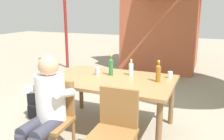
{
  "coord_description": "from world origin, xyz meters",
  "views": [
    {
      "loc": [
        1.18,
        -2.88,
        1.65
      ],
      "look_at": [
        0.0,
        0.0,
        0.86
      ],
      "focal_mm": 38.25,
      "sensor_mm": 36.0,
      "label": 1
    }
  ],
  "objects_px": {
    "chair_near_left": "(53,115)",
    "bottle_amber": "(158,73)",
    "cup_steel": "(97,71)",
    "cup_white": "(170,75)",
    "person_in_white_shirt": "(46,105)",
    "chair_near_right": "(115,127)",
    "bottle_green": "(111,66)",
    "dining_table": "(112,84)",
    "bottle_clear": "(131,68)",
    "brick_kiosk": "(162,21)",
    "backpack_by_near_side": "(39,105)"
  },
  "relations": [
    {
      "from": "backpack_by_near_side",
      "to": "cup_steel",
      "type": "bearing_deg",
      "value": 13.69
    },
    {
      "from": "bottle_clear",
      "to": "chair_near_left",
      "type": "bearing_deg",
      "value": -117.77
    },
    {
      "from": "dining_table",
      "to": "person_in_white_shirt",
      "type": "relative_size",
      "value": 1.41
    },
    {
      "from": "dining_table",
      "to": "bottle_amber",
      "type": "distance_m",
      "value": 0.65
    },
    {
      "from": "chair_near_left",
      "to": "bottle_green",
      "type": "xyz_separation_m",
      "value": [
        0.3,
        0.98,
        0.38
      ]
    },
    {
      "from": "chair_near_left",
      "to": "brick_kiosk",
      "type": "height_order",
      "value": "brick_kiosk"
    },
    {
      "from": "brick_kiosk",
      "to": "person_in_white_shirt",
      "type": "bearing_deg",
      "value": -93.17
    },
    {
      "from": "cup_steel",
      "to": "backpack_by_near_side",
      "type": "distance_m",
      "value": 1.11
    },
    {
      "from": "bottle_green",
      "to": "cup_steel",
      "type": "height_order",
      "value": "bottle_green"
    },
    {
      "from": "bottle_amber",
      "to": "backpack_by_near_side",
      "type": "distance_m",
      "value": 1.92
    },
    {
      "from": "dining_table",
      "to": "bottle_green",
      "type": "relative_size",
      "value": 5.46
    },
    {
      "from": "chair_near_right",
      "to": "backpack_by_near_side",
      "type": "xyz_separation_m",
      "value": [
        -1.56,
        0.71,
        -0.28
      ]
    },
    {
      "from": "person_in_white_shirt",
      "to": "backpack_by_near_side",
      "type": "relative_size",
      "value": 2.76
    },
    {
      "from": "bottle_clear",
      "to": "cup_white",
      "type": "distance_m",
      "value": 0.54
    },
    {
      "from": "chair_near_right",
      "to": "bottle_clear",
      "type": "relative_size",
      "value": 3.69
    },
    {
      "from": "person_in_white_shirt",
      "to": "brick_kiosk",
      "type": "relative_size",
      "value": 0.46
    },
    {
      "from": "cup_white",
      "to": "backpack_by_near_side",
      "type": "relative_size",
      "value": 0.22
    },
    {
      "from": "dining_table",
      "to": "chair_near_left",
      "type": "relative_size",
      "value": 1.91
    },
    {
      "from": "bottle_green",
      "to": "backpack_by_near_side",
      "type": "bearing_deg",
      "value": -166.2
    },
    {
      "from": "chair_near_left",
      "to": "bottle_clear",
      "type": "distance_m",
      "value": 1.27
    },
    {
      "from": "bottle_clear",
      "to": "bottle_green",
      "type": "bearing_deg",
      "value": -159.33
    },
    {
      "from": "chair_near_right",
      "to": "person_in_white_shirt",
      "type": "relative_size",
      "value": 0.74
    },
    {
      "from": "dining_table",
      "to": "brick_kiosk",
      "type": "bearing_deg",
      "value": 91.45
    },
    {
      "from": "cup_steel",
      "to": "cup_white",
      "type": "height_order",
      "value": "cup_steel"
    },
    {
      "from": "chair_near_left",
      "to": "bottle_amber",
      "type": "relative_size",
      "value": 3.05
    },
    {
      "from": "person_in_white_shirt",
      "to": "cup_white",
      "type": "relative_size",
      "value": 12.57
    },
    {
      "from": "chair_near_left",
      "to": "cup_white",
      "type": "distance_m",
      "value": 1.62
    },
    {
      "from": "bottle_clear",
      "to": "backpack_by_near_side",
      "type": "relative_size",
      "value": 0.55
    },
    {
      "from": "cup_steel",
      "to": "chair_near_left",
      "type": "bearing_deg",
      "value": -96.84
    },
    {
      "from": "person_in_white_shirt",
      "to": "backpack_by_near_side",
      "type": "distance_m",
      "value": 1.24
    },
    {
      "from": "bottle_clear",
      "to": "cup_steel",
      "type": "xyz_separation_m",
      "value": [
        -0.46,
        -0.15,
        -0.05
      ]
    },
    {
      "from": "chair_near_right",
      "to": "bottle_green",
      "type": "xyz_separation_m",
      "value": [
        -0.45,
        0.98,
        0.38
      ]
    },
    {
      "from": "person_in_white_shirt",
      "to": "cup_white",
      "type": "bearing_deg",
      "value": 48.86
    },
    {
      "from": "bottle_green",
      "to": "bottle_clear",
      "type": "bearing_deg",
      "value": 20.67
    },
    {
      "from": "bottle_amber",
      "to": "cup_steel",
      "type": "distance_m",
      "value": 0.88
    },
    {
      "from": "person_in_white_shirt",
      "to": "chair_near_right",
      "type": "bearing_deg",
      "value": 8.33
    },
    {
      "from": "bottle_amber",
      "to": "cup_steel",
      "type": "xyz_separation_m",
      "value": [
        -0.88,
        0.01,
        -0.07
      ]
    },
    {
      "from": "chair_near_left",
      "to": "chair_near_right",
      "type": "xyz_separation_m",
      "value": [
        0.75,
        0.0,
        0.0
      ]
    },
    {
      "from": "cup_steel",
      "to": "person_in_white_shirt",
      "type": "bearing_deg",
      "value": -95.81
    },
    {
      "from": "chair_near_right",
      "to": "backpack_by_near_side",
      "type": "distance_m",
      "value": 1.73
    },
    {
      "from": "chair_near_right",
      "to": "bottle_amber",
      "type": "bearing_deg",
      "value": 75.63
    },
    {
      "from": "chair_near_right",
      "to": "brick_kiosk",
      "type": "relative_size",
      "value": 0.34
    },
    {
      "from": "dining_table",
      "to": "bottle_clear",
      "type": "xyz_separation_m",
      "value": [
        0.19,
        0.25,
        0.18
      ]
    },
    {
      "from": "chair_near_right",
      "to": "cup_white",
      "type": "xyz_separation_m",
      "value": [
        0.35,
        1.15,
        0.29
      ]
    },
    {
      "from": "bottle_green",
      "to": "cup_white",
      "type": "relative_size",
      "value": 3.25
    },
    {
      "from": "bottle_green",
      "to": "dining_table",
      "type": "bearing_deg",
      "value": -62.77
    },
    {
      "from": "person_in_white_shirt",
      "to": "bottle_clear",
      "type": "bearing_deg",
      "value": 64.67
    },
    {
      "from": "person_in_white_shirt",
      "to": "backpack_by_near_side",
      "type": "bearing_deg",
      "value": 134.65
    },
    {
      "from": "chair_near_right",
      "to": "cup_white",
      "type": "relative_size",
      "value": 9.27
    },
    {
      "from": "chair_near_left",
      "to": "brick_kiosk",
      "type": "xyz_separation_m",
      "value": [
        0.28,
        4.83,
        0.85
      ]
    }
  ]
}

